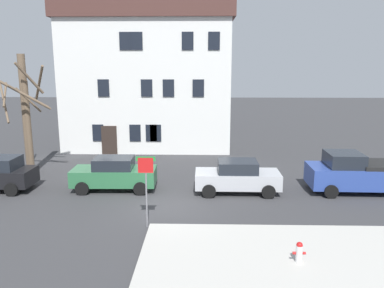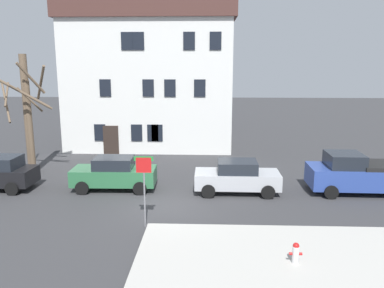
% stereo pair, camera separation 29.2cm
% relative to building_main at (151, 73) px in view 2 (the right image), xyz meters
% --- Properties ---
extents(ground_plane, '(120.00, 120.00, 0.00)m').
position_rel_building_main_xyz_m(ground_plane, '(2.45, -13.45, -5.77)').
color(ground_plane, '#38383A').
extents(sidewalk_slab, '(10.03, 8.10, 0.12)m').
position_rel_building_main_xyz_m(sidewalk_slab, '(7.09, -19.87, -5.71)').
color(sidewalk_slab, '#B7B5AD').
rests_on(sidewalk_slab, ground_plane).
extents(building_main, '(12.85, 6.77, 11.36)m').
position_rel_building_main_xyz_m(building_main, '(0.00, 0.00, 0.00)').
color(building_main, white).
rests_on(building_main, ground_plane).
extents(tree_bare_near, '(2.59, 3.13, 7.02)m').
position_rel_building_main_xyz_m(tree_bare_near, '(-6.11, -8.17, -2.04)').
color(tree_bare_near, brown).
rests_on(tree_bare_near, ground_plane).
extents(tree_bare_mid, '(3.25, 2.36, 5.52)m').
position_rel_building_main_xyz_m(tree_bare_mid, '(-6.10, -8.33, -2.68)').
color(tree_bare_mid, brown).
rests_on(tree_bare_mid, ground_plane).
extents(car_green_sedan, '(4.32, 2.00, 1.73)m').
position_rel_building_main_xyz_m(car_green_sedan, '(-0.38, -11.19, -4.91)').
color(car_green_sedan, '#2D6B42').
rests_on(car_green_sedan, ground_plane).
extents(car_silver_sedan, '(4.27, 2.00, 1.67)m').
position_rel_building_main_xyz_m(car_silver_sedan, '(5.97, -11.46, -4.93)').
color(car_silver_sedan, '#B7BABF').
rests_on(car_silver_sedan, ground_plane).
extents(pickup_truck_blue, '(5.39, 2.41, 2.06)m').
position_rel_building_main_xyz_m(pickup_truck_blue, '(12.27, -11.22, -4.77)').
color(pickup_truck_blue, '#2D4799').
rests_on(pickup_truck_blue, ground_plane).
extents(fire_hydrant, '(0.42, 0.22, 0.70)m').
position_rel_building_main_xyz_m(fire_hydrant, '(7.32, -18.78, -5.29)').
color(fire_hydrant, silver).
rests_on(fire_hydrant, sidewalk_slab).
extents(street_sign_pole, '(0.76, 0.07, 2.90)m').
position_rel_building_main_xyz_m(street_sign_pole, '(1.97, -15.86, -3.74)').
color(street_sign_pole, slate).
rests_on(street_sign_pole, ground_plane).
extents(bicycle_leaning, '(1.71, 0.47, 1.03)m').
position_rel_building_main_xyz_m(bicycle_leaning, '(-1.84, -9.18, -5.40)').
color(bicycle_leaning, black).
rests_on(bicycle_leaning, ground_plane).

